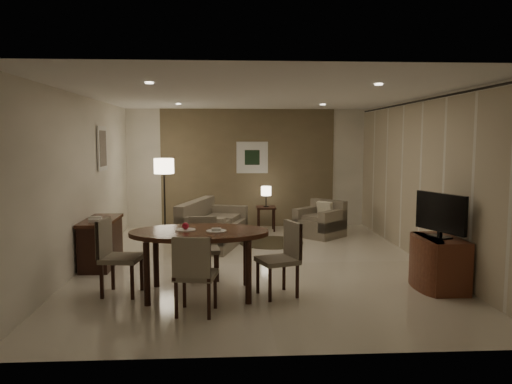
{
  "coord_description": "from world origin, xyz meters",
  "views": [
    {
      "loc": [
        -0.47,
        -7.95,
        2.02
      ],
      "look_at": [
        0.0,
        0.2,
        1.15
      ],
      "focal_mm": 35.0,
      "sensor_mm": 36.0,
      "label": 1
    }
  ],
  "objects": [
    {
      "name": "room_shell",
      "position": [
        0.0,
        0.4,
        1.35
      ],
      "size": [
        5.5,
        7.0,
        2.7
      ],
      "color": "beige",
      "rests_on": "ground"
    },
    {
      "name": "taupe_accent",
      "position": [
        0.0,
        3.48,
        1.35
      ],
      "size": [
        3.96,
        0.03,
        2.7
      ],
      "primitive_type": "cube",
      "color": "#736348",
      "rests_on": "wall_back"
    },
    {
      "name": "curtain_wall",
      "position": [
        2.68,
        0.0,
        1.32
      ],
      "size": [
        0.08,
        6.7,
        2.58
      ],
      "primitive_type": null,
      "color": "#BBA992",
      "rests_on": "wall_right"
    },
    {
      "name": "curtain_rod",
      "position": [
        2.68,
        0.0,
        2.64
      ],
      "size": [
        0.03,
        6.8,
        0.03
      ],
      "primitive_type": "cylinder",
      "rotation": [
        1.57,
        0.0,
        0.0
      ],
      "color": "black",
      "rests_on": "wall_right"
    },
    {
      "name": "art_back_frame",
      "position": [
        0.1,
        3.46,
        1.6
      ],
      "size": [
        0.72,
        0.03,
        0.72
      ],
      "primitive_type": "cube",
      "color": "silver",
      "rests_on": "wall_back"
    },
    {
      "name": "art_back_canvas",
      "position": [
        0.1,
        3.44,
        1.6
      ],
      "size": [
        0.34,
        0.01,
        0.34
      ],
      "primitive_type": "cube",
      "color": "black",
      "rests_on": "wall_back"
    },
    {
      "name": "art_left_frame",
      "position": [
        -2.72,
        1.2,
        1.85
      ],
      "size": [
        0.03,
        0.6,
        0.8
      ],
      "primitive_type": "cube",
      "color": "silver",
      "rests_on": "wall_left"
    },
    {
      "name": "art_left_canvas",
      "position": [
        -2.71,
        1.2,
        1.85
      ],
      "size": [
        0.01,
        0.46,
        0.64
      ],
      "primitive_type": "cube",
      "color": "gray",
      "rests_on": "wall_left"
    },
    {
      "name": "downlight_nl",
      "position": [
        -1.4,
        -1.8,
        2.69
      ],
      "size": [
        0.1,
        0.1,
        0.01
      ],
      "primitive_type": "cylinder",
      "color": "white",
      "rests_on": "ceiling"
    },
    {
      "name": "downlight_nr",
      "position": [
        1.4,
        -1.8,
        2.69
      ],
      "size": [
        0.1,
        0.1,
        0.01
      ],
      "primitive_type": "cylinder",
      "color": "white",
      "rests_on": "ceiling"
    },
    {
      "name": "downlight_fl",
      "position": [
        -1.4,
        1.8,
        2.69
      ],
      "size": [
        0.1,
        0.1,
        0.01
      ],
      "primitive_type": "cylinder",
      "color": "white",
      "rests_on": "ceiling"
    },
    {
      "name": "downlight_fr",
      "position": [
        1.4,
        1.8,
        2.69
      ],
      "size": [
        0.1,
        0.1,
        0.01
      ],
      "primitive_type": "cylinder",
      "color": "white",
      "rests_on": "ceiling"
    },
    {
      "name": "console_desk",
      "position": [
        -2.49,
        0.0,
        0.38
      ],
      "size": [
        0.48,
        1.2,
        0.75
      ],
      "primitive_type": null,
      "color": "#4A2517",
      "rests_on": "floor"
    },
    {
      "name": "telephone",
      "position": [
        -2.49,
        -0.3,
        0.8
      ],
      "size": [
        0.2,
        0.14,
        0.09
      ],
      "primitive_type": null,
      "color": "white",
      "rests_on": "console_desk"
    },
    {
      "name": "tv_cabinet",
      "position": [
        2.4,
        -1.5,
        0.35
      ],
      "size": [
        0.48,
        0.9,
        0.7
      ],
      "primitive_type": null,
      "color": "brown",
      "rests_on": "floor"
    },
    {
      "name": "flat_tv",
      "position": [
        2.38,
        -1.5,
        1.02
      ],
      "size": [
        0.36,
        0.85,
        0.6
      ],
      "primitive_type": null,
      "rotation": [
        0.0,
        0.0,
        0.35
      ],
      "color": "black",
      "rests_on": "tv_cabinet"
    },
    {
      "name": "dining_table",
      "position": [
        -0.83,
        -1.6,
        0.42
      ],
      "size": [
        1.79,
        1.12,
        0.84
      ],
      "primitive_type": null,
      "color": "#4A2517",
      "rests_on": "floor"
    },
    {
      "name": "chair_near",
      "position": [
        -0.84,
        -2.29,
        0.47
      ],
      "size": [
        0.52,
        0.52,
        0.94
      ],
      "primitive_type": null,
      "rotation": [
        0.0,
        0.0,
        2.98
      ],
      "color": "#756A5A",
      "rests_on": "floor"
    },
    {
      "name": "chair_far",
      "position": [
        -0.81,
        -0.87,
        0.44
      ],
      "size": [
        0.48,
        0.48,
        0.88
      ],
      "primitive_type": null,
      "rotation": [
        0.0,
        0.0,
        0.12
      ],
      "color": "#756A5A",
      "rests_on": "floor"
    },
    {
      "name": "chair_left",
      "position": [
        -1.85,
        -1.53,
        0.49
      ],
      "size": [
        0.54,
        0.54,
        0.99
      ],
      "primitive_type": null,
      "rotation": [
        0.0,
        0.0,
        1.44
      ],
      "color": "#756A5A",
      "rests_on": "floor"
    },
    {
      "name": "chair_right",
      "position": [
        0.17,
        -1.7,
        0.48
      ],
      "size": [
        0.59,
        0.59,
        0.95
      ],
      "primitive_type": null,
      "rotation": [
        0.0,
        0.0,
        -1.22
      ],
      "color": "#756A5A",
      "rests_on": "floor"
    },
    {
      "name": "plate_a",
      "position": [
        -1.01,
        -1.55,
        0.85
      ],
      "size": [
        0.26,
        0.26,
        0.02
      ],
      "primitive_type": "cylinder",
      "color": "white",
      "rests_on": "dining_table"
    },
    {
      "name": "plate_b",
      "position": [
        -0.61,
        -1.65,
        0.85
      ],
      "size": [
        0.26,
        0.26,
        0.02
      ],
      "primitive_type": "cylinder",
      "color": "white",
      "rests_on": "dining_table"
    },
    {
      "name": "fruit_apple",
      "position": [
        -1.01,
        -1.55,
        0.9
      ],
      "size": [
        0.09,
        0.09,
        0.09
      ],
      "primitive_type": "sphere",
      "color": "#A61225",
      "rests_on": "plate_a"
    },
    {
      "name": "napkin",
      "position": [
        -0.61,
        -1.65,
        0.87
      ],
      "size": [
        0.12,
        0.08,
        0.03
      ],
      "primitive_type": "cube",
      "color": "white",
      "rests_on": "plate_b"
    },
    {
      "name": "round_rug",
      "position": [
        0.38,
        1.61,
        0.01
      ],
      "size": [
        1.25,
        1.25,
        0.01
      ],
      "primitive_type": "cylinder",
      "color": "#3F3723",
      "rests_on": "floor"
    },
    {
      "name": "sofa",
      "position": [
        -0.74,
        1.44,
        0.42
      ],
      "size": [
        1.98,
        1.36,
        0.85
      ],
      "primitive_type": null,
      "rotation": [
        0.0,
        0.0,
        1.3
      ],
      "color": "#756A5A",
      "rests_on": "floor"
    },
    {
      "name": "armchair",
      "position": [
        1.44,
        2.17,
        0.37
      ],
      "size": [
        1.15,
        1.15,
        0.74
      ],
      "primitive_type": null,
      "rotation": [
        0.0,
        0.0,
        -0.82
      ],
      "color": "#756A5A",
      "rests_on": "floor"
    },
    {
      "name": "side_table",
      "position": [
        0.38,
        2.91,
        0.27
      ],
      "size": [
        0.42,
        0.42,
        0.53
      ],
      "primitive_type": null,
      "color": "black",
      "rests_on": "floor"
    },
    {
      "name": "table_lamp",
      "position": [
        0.38,
        2.91,
        0.78
      ],
      "size": [
        0.22,
        0.22,
        0.5
      ],
      "primitive_type": null,
      "color": "#FFEAC1",
      "rests_on": "side_table"
    },
    {
      "name": "floor_lamp",
      "position": [
        -1.78,
        2.43,
        0.81
      ],
      "size": [
        0.41,
        0.41,
        1.62
      ],
      "primitive_type": null,
      "color": "#FFE5B7",
      "rests_on": "floor"
    }
  ]
}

